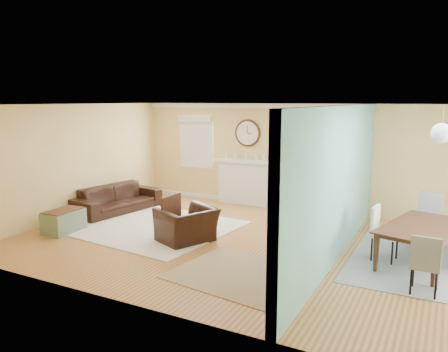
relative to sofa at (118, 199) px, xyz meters
The scene contains 26 objects.
floor 4.01m from the sofa, 10.40° to the right, with size 9.00×9.00×0.00m, color brown.
wall_back 4.65m from the sofa, 30.07° to the left, with size 9.00×0.02×2.60m, color #D6B866.
wall_front 5.50m from the sofa, 43.41° to the right, with size 9.00×0.02×2.60m, color #D6B866.
wall_left 1.34m from the sofa, 128.06° to the right, with size 0.02×6.00×2.60m, color #D6B866.
ceiling 4.60m from the sofa, 10.40° to the right, with size 9.00×6.00×0.02m, color white.
partition 5.56m from the sofa, ahead, with size 0.17×6.00×2.60m.
fireplace 3.26m from the sofa, 41.55° to the left, with size 1.70×0.30×1.17m.
wall_clock 3.65m from the sofa, 42.67° to the left, with size 0.70×0.07×0.70m.
window_left 2.75m from the sofa, 68.36° to the left, with size 1.05×0.13×1.42m.
window_right 4.76m from the sofa, 29.24° to the left, with size 1.05×0.13×1.42m.
pendant 7.22m from the sofa, ahead, with size 0.30×0.30×0.55m.
rug_cream 1.65m from the sofa, 23.61° to the right, with size 3.34×2.89×0.02m, color beige.
rug_jute 4.89m from the sofa, 25.91° to the right, with size 2.11×1.73×0.01m, color #9D7E5C.
rug_grey 6.84m from the sofa, ahead, with size 2.28×2.85×0.01m, color gray.
sofa is the anchor object (origin of this frame).
eames_chair 2.95m from the sofa, 23.10° to the right, with size 1.01×0.88×0.66m, color black.
green_chair 4.46m from the sofa, 19.99° to the left, with size 0.75×0.77×0.70m, color #067E63.
trunk 1.82m from the sofa, 85.36° to the right, with size 0.53×0.83×0.47m.
credenza 5.09m from the sofa, ahead, with size 0.51×1.51×0.80m.
tv 5.13m from the sofa, ahead, with size 1.14×0.15×0.66m, color black.
garden_stool 5.19m from the sofa, ahead, with size 0.34×0.34×0.50m, color white.
potted_plant 5.20m from the sofa, ahead, with size 0.38×0.33×0.42m, color #337F33.
dining_table 6.84m from the sofa, ahead, with size 1.88×1.05×0.66m, color #492618.
dining_chair_n 6.84m from the sofa, ahead, with size 0.49×0.49×0.98m.
dining_chair_s 7.07m from the sofa, 12.73° to the right, with size 0.39×0.39×0.87m.
dining_chair_w 6.24m from the sofa, ahead, with size 0.45×0.45×0.93m.
Camera 1 is at (3.13, -7.25, 2.69)m, focal length 35.00 mm.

